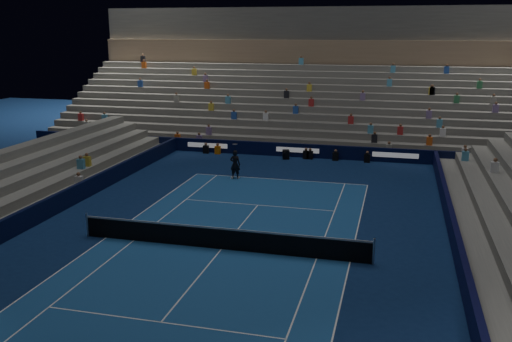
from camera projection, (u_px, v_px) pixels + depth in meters
name	position (u px, v px, depth m)	size (l,w,h in m)	color
ground	(222.00, 249.00, 24.08)	(90.00, 90.00, 0.00)	#0C204A
court_surface	(222.00, 249.00, 24.08)	(10.97, 23.77, 0.01)	navy
sponsor_barrier_far	(298.00, 150.00, 41.33)	(44.00, 0.25, 1.00)	black
sponsor_barrier_east	(461.00, 261.00, 21.63)	(0.25, 37.00, 1.00)	black
sponsor_barrier_west	(24.00, 220.00, 26.28)	(0.25, 37.00, 1.00)	black
grandstand_main	(317.00, 97.00, 49.45)	(44.00, 15.20, 11.20)	#63625E
tennis_net	(221.00, 238.00, 23.96)	(12.90, 0.10, 1.10)	#B2B2B7
tennis_player	(235.00, 164.00, 35.25)	(0.67, 0.44, 1.84)	black
broadcast_camera	(286.00, 154.00, 40.76)	(0.63, 1.01, 0.64)	black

